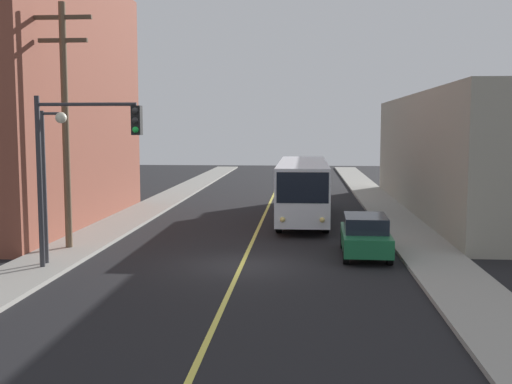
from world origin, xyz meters
The scene contains 11 objects.
ground_plane centered at (0.00, 0.00, 0.00)m, with size 120.00×120.00×0.00m, color black.
sidewalk_left centered at (-7.25, 10.00, 0.07)m, with size 2.50×90.00×0.15m, color gray.
sidewalk_right centered at (7.25, 10.00, 0.07)m, with size 2.50×90.00×0.15m, color gray.
lane_stripe_center centered at (0.00, 15.00, 0.01)m, with size 0.16×60.00×0.01m, color #D8CC4C.
building_left_brick centered at (-13.49, 9.10, 6.49)m, with size 10.00×17.48×12.98m.
building_right_warehouse centered at (14.49, 15.74, 3.48)m, with size 12.00×27.93×6.97m.
city_bus centered at (2.20, 11.56, 1.82)m, with size 2.58×12.16×3.20m.
parked_car_green centered at (4.69, 2.03, 0.84)m, with size 1.92×4.45×1.62m.
utility_pole_near centered at (-7.36, 2.24, 5.58)m, with size 2.40×0.28×9.86m.
traffic_signal_left_corner centered at (-5.41, -1.39, 4.30)m, with size 3.75×0.48×6.00m.
street_lamp_left centered at (-6.83, -0.77, 3.74)m, with size 0.98×0.40×5.50m.
Camera 1 is at (2.28, -22.58, 5.08)m, focal length 44.06 mm.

